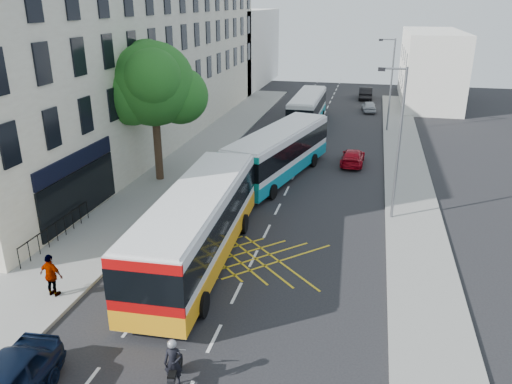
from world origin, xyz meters
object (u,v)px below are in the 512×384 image
Objects in this scene: distant_car_grey at (310,104)px; distant_car_silver at (369,106)px; street_tree at (153,85)px; motorbike at (174,365)px; lamp_near at (398,137)px; parked_car_silver at (163,225)px; bus_far at (307,109)px; bus_near at (198,225)px; lamp_far at (390,80)px; distant_car_dark at (366,93)px; red_hatchback at (353,157)px; bus_mid at (279,153)px; pedestrian_far at (51,275)px.

distant_car_grey reaches higher than distant_car_silver.
street_tree reaches higher than motorbike.
distant_car_grey is (-7.94, 27.87, -3.93)m from lamp_near.
bus_far is at bearing 88.34° from parked_car_silver.
distant_car_silver is at bearing 76.62° from bus_near.
bus_near is at bearing -85.59° from distant_car_grey.
distant_car_grey is at bearing 95.24° from bus_far.
lamp_far reaches higher than bus_near.
street_tree is 35.78m from distant_car_dark.
lamp_near reaches higher than motorbike.
parked_car_silver is 1.00× the size of red_hatchback.
street_tree reaches higher than bus_far.
distant_car_dark is (-2.25, 16.05, -3.89)m from lamp_far.
bus_near reaches higher than distant_car_dark.
distant_car_dark is at bearing 75.16° from motorbike.
bus_mid reaches higher than distant_car_dark.
bus_far is 15.81m from distant_car_dark.
distant_car_dark is 2.44× the size of pedestrian_far.
bus_near is 3.60× the size of distant_car_silver.
street_tree is at bearing -111.87° from bus_far.
red_hatchback is (8.72, 14.25, -0.07)m from parked_car_silver.
parked_car_silver is 2.14× the size of pedestrian_far.
bus_far is at bearing -79.53° from distant_car_grey.
motorbike is at bearing -82.83° from distant_car_grey.
distant_car_silver is at bearing 101.23° from lamp_far.
bus_mid is at bearing 41.78° from red_hatchback.
bus_mid is 20.07m from motorbike.
parked_car_silver is 32.82m from distant_car_grey.
lamp_near is 16.43m from motorbike.
lamp_far is at bearing 69.22° from motorbike.
parked_car_silver is at bearing -114.26° from lamp_far.
lamp_near is 28.79m from distant_car_silver.
pedestrian_far reaches higher than motorbike.
parked_car_silver is at bearing 104.98° from motorbike.
lamp_near is at bearing -68.65° from distant_car_grey.
pedestrian_far is at bearing -96.50° from bus_mid.
parked_car_silver is (-3.98, -10.30, -1.08)m from bus_mid.
red_hatchback is (-2.45, 9.46, -4.05)m from lamp_near.
red_hatchback is at bearing 53.28° from bus_mid.
bus_mid reaches higher than distant_car_silver.
motorbike is at bearing -100.93° from lamp_far.
distant_car_grey is at bearing -71.44° from red_hatchback.
parked_car_silver is at bearing -97.68° from bus_mid.
bus_far is at bearing 104.03° from bus_mid.
motorbike is at bearing -58.42° from parked_car_silver.
motorbike reaches higher than red_hatchback.
lamp_far is 0.76× the size of bus_far.
street_tree reaches higher than bus_mid.
parked_car_silver is 0.78× the size of distant_car_grey.
bus_far is 2.70× the size of red_hatchback.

